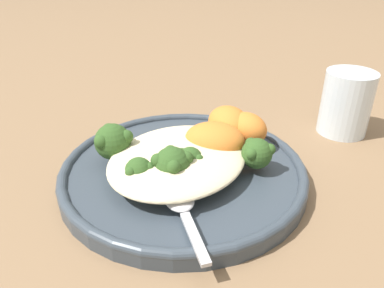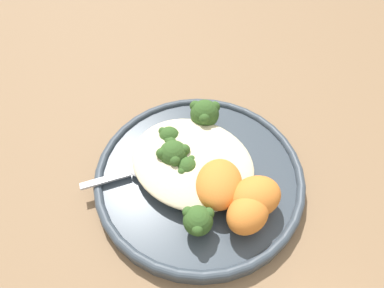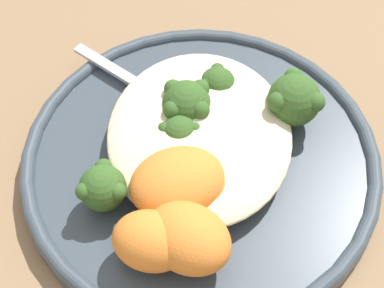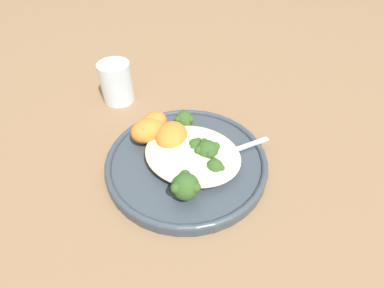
% 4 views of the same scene
% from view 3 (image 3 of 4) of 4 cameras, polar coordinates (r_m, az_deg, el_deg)
% --- Properties ---
extents(ground_plane, '(4.00, 4.00, 0.00)m').
position_cam_3_polar(ground_plane, '(0.52, 2.91, -2.91)').
color(ground_plane, '#846647').
extents(plate, '(0.29, 0.29, 0.02)m').
position_cam_3_polar(plate, '(0.51, 0.79, -1.56)').
color(plate, '#38424C').
rests_on(plate, ground_plane).
extents(quinoa_mound, '(0.17, 0.14, 0.02)m').
position_cam_3_polar(quinoa_mound, '(0.50, 0.67, 0.94)').
color(quinoa_mound, beige).
rests_on(quinoa_mound, plate).
extents(broccoli_stalk_0, '(0.09, 0.09, 0.04)m').
position_cam_3_polar(broccoli_stalk_0, '(0.51, 8.36, 3.24)').
color(broccoli_stalk_0, '#ADC675').
rests_on(broccoli_stalk_0, plate).
extents(broccoli_stalk_1, '(0.11, 0.03, 0.03)m').
position_cam_3_polar(broccoli_stalk_1, '(0.52, 2.45, 3.62)').
color(broccoli_stalk_1, '#ADC675').
rests_on(broccoli_stalk_1, plate).
extents(broccoli_stalk_2, '(0.09, 0.07, 0.04)m').
position_cam_3_polar(broccoli_stalk_2, '(0.51, -0.14, 3.04)').
color(broccoli_stalk_2, '#ADC675').
rests_on(broccoli_stalk_2, plate).
extents(broccoli_stalk_3, '(0.05, 0.07, 0.03)m').
position_cam_3_polar(broccoli_stalk_3, '(0.50, -0.12, 0.34)').
color(broccoli_stalk_3, '#ADC675').
rests_on(broccoli_stalk_3, plate).
extents(broccoli_stalk_4, '(0.06, 0.12, 0.04)m').
position_cam_3_polar(broccoli_stalk_4, '(0.47, -5.71, -3.48)').
color(broccoli_stalk_4, '#ADC675').
rests_on(broccoli_stalk_4, plate).
extents(sweet_potato_chunk_0, '(0.06, 0.06, 0.04)m').
position_cam_3_polar(sweet_potato_chunk_0, '(0.44, -3.65, -8.59)').
color(sweet_potato_chunk_0, orange).
rests_on(sweet_potato_chunk_0, plate).
extents(sweet_potato_chunk_1, '(0.08, 0.09, 0.04)m').
position_cam_3_polar(sweet_potato_chunk_1, '(0.47, -1.31, -3.43)').
color(sweet_potato_chunk_1, orange).
rests_on(sweet_potato_chunk_1, plate).
extents(sweet_potato_chunk_2, '(0.05, 0.06, 0.03)m').
position_cam_3_polar(sweet_potato_chunk_2, '(0.47, 0.29, -3.86)').
color(sweet_potato_chunk_2, orange).
rests_on(sweet_potato_chunk_2, plate).
extents(sweet_potato_chunk_3, '(0.08, 0.08, 0.04)m').
position_cam_3_polar(sweet_potato_chunk_3, '(0.44, -0.37, -8.35)').
color(sweet_potato_chunk_3, orange).
rests_on(sweet_potato_chunk_3, plate).
extents(spoon, '(0.08, 0.10, 0.01)m').
position_cam_3_polar(spoon, '(0.55, -4.41, 5.19)').
color(spoon, silver).
rests_on(spoon, plate).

